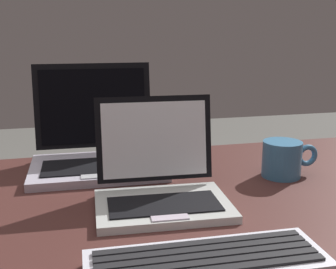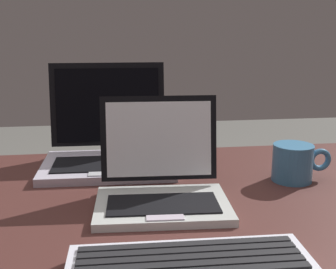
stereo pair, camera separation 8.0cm
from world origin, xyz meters
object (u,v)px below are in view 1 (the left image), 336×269
Objects in this scene: laptop_rear at (96,147)px; coffee_mug at (283,159)px; external_keyboard at (207,264)px; laptop_front at (160,184)px.

laptop_rear reaches higher than coffee_mug.
laptop_rear is 0.54m from external_keyboard.
laptop_front is at bearing -163.91° from coffee_mug.
laptop_front is at bearing 92.26° from external_keyboard.
laptop_rear is (-0.10, 0.26, 0.01)m from laptop_front.
laptop_front is 0.76× the size of external_keyboard.
coffee_mug is (0.30, 0.35, 0.03)m from external_keyboard.
laptop_rear reaches higher than laptop_front.
external_keyboard is 0.46m from coffee_mug.
external_keyboard is (0.01, -0.26, -0.03)m from laptop_front.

